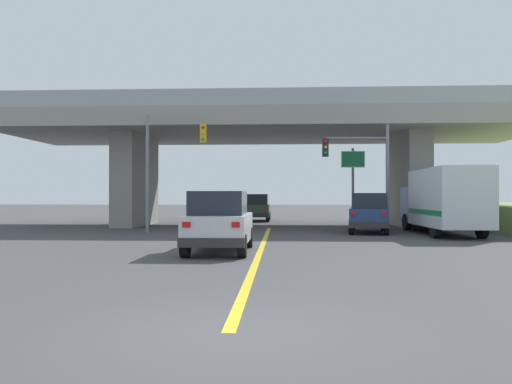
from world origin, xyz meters
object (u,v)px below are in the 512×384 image
object	(u,v)px
traffic_signal_nearside	(365,164)
highway_sign	(353,171)
suv_lead	(219,222)
suv_crossing	(368,213)
box_truck	(443,200)
sedan_oncoming	(257,207)
traffic_signal_farside	(166,156)

from	to	relation	value
traffic_signal_nearside	highway_sign	xyz separation A→B (m)	(-0.37, 1.81, -0.31)
suv_lead	suv_crossing	xyz separation A→B (m)	(6.47, 9.29, -0.00)
box_truck	suv_crossing	bearing A→B (deg)	161.12
traffic_signal_nearside	highway_sign	distance (m)	1.87
highway_sign	traffic_signal_nearside	bearing A→B (deg)	-78.45
suv_lead	suv_crossing	bearing A→B (deg)	55.16
highway_sign	sedan_oncoming	bearing A→B (deg)	121.11
highway_sign	traffic_signal_farside	bearing A→B (deg)	-165.71
traffic_signal_nearside	traffic_signal_farside	xyz separation A→B (m)	(-10.30, -0.72, 0.38)
box_truck	sedan_oncoming	size ratio (longest dim) A/B	1.64
traffic_signal_nearside	highway_sign	world-z (taller)	traffic_signal_nearside
suv_crossing	box_truck	size ratio (longest dim) A/B	0.59
box_truck	highway_sign	bearing A→B (deg)	137.11
box_truck	sedan_oncoming	world-z (taller)	box_truck
box_truck	traffic_signal_farside	xyz separation A→B (m)	(-13.76, 1.03, 2.28)
sedan_oncoming	box_truck	bearing A→B (deg)	-53.86
box_truck	suv_lead	bearing A→B (deg)	-140.53
traffic_signal_farside	highway_sign	size ratio (longest dim) A/B	1.34
sedan_oncoming	traffic_signal_nearside	size ratio (longest dim) A/B	0.83
suv_lead	traffic_signal_farside	xyz separation A→B (m)	(-3.90, 9.15, 2.93)
box_truck	traffic_signal_farside	bearing A→B (deg)	175.72
suv_crossing	sedan_oncoming	world-z (taller)	same
sedan_oncoming	traffic_signal_farside	size ratio (longest dim) A/B	0.76
traffic_signal_farside	box_truck	bearing A→B (deg)	-4.28
sedan_oncoming	traffic_signal_nearside	bearing A→B (deg)	-61.59
box_truck	highway_sign	size ratio (longest dim) A/B	1.67
suv_crossing	highway_sign	world-z (taller)	highway_sign
box_truck	traffic_signal_nearside	distance (m)	4.32
highway_sign	suv_crossing	bearing A→B (deg)	-79.80
suv_crossing	suv_lead	bearing A→B (deg)	-115.91
sedan_oncoming	highway_sign	distance (m)	11.57
suv_lead	traffic_signal_nearside	size ratio (longest dim) A/B	0.76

